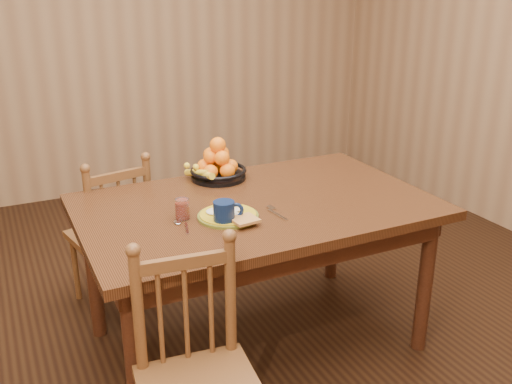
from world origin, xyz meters
name	(u,v)px	position (x,y,z in m)	size (l,w,h in m)	color
room	(256,70)	(0.00, 0.00, 1.35)	(4.52, 5.02, 2.72)	black
dining_table	(256,219)	(0.00, 0.00, 0.67)	(1.60, 1.00, 0.75)	black
chair_far	(113,235)	(-0.54, 0.65, 0.42)	(0.46, 0.45, 0.86)	#543219
chair_near	(197,379)	(-0.55, -0.67, 0.43)	(0.44, 0.42, 0.88)	#543219
breakfast_plate	(229,215)	(-0.18, -0.11, 0.76)	(0.26, 0.29, 0.04)	#59601E
fork	(275,212)	(0.02, -0.15, 0.75)	(0.04, 0.18, 0.00)	silver
spoon	(181,224)	(-0.40, -0.10, 0.75)	(0.05, 0.16, 0.01)	silver
coffee_mug	(225,212)	(-0.22, -0.17, 0.80)	(0.13, 0.09, 0.10)	#0A1A3C
juice_glass	(182,209)	(-0.37, -0.04, 0.79)	(0.06, 0.06, 0.09)	silver
fruit_bowl	(217,166)	(-0.04, 0.38, 0.82)	(0.32, 0.29, 0.22)	black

